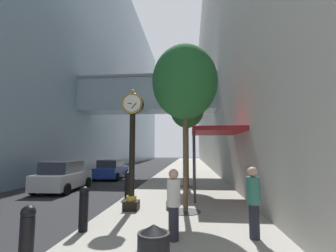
{
  "coord_description": "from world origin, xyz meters",
  "views": [
    {
      "loc": [
        3.21,
        -1.84,
        2.37
      ],
      "look_at": [
        0.86,
        23.64,
        4.99
      ],
      "focal_mm": 25.73,
      "sensor_mm": 36.0,
      "label": 1
    }
  ],
  "objects_px": {
    "street_tree_mid_near": "(187,109)",
    "pedestrian_by_clock": "(254,200)",
    "bollard_fourth": "(127,184)",
    "pedestrian_walking": "(173,202)",
    "bollard_nearest": "(27,238)",
    "street_tree_near": "(185,83)",
    "bollard_second": "(84,208)",
    "street_clock": "(132,142)",
    "car_silver_near": "(63,177)",
    "car_blue_mid": "(111,170)"
  },
  "relations": [
    {
      "from": "bollard_second",
      "to": "street_tree_near",
      "type": "relative_size",
      "value": 0.19
    },
    {
      "from": "street_tree_near",
      "to": "pedestrian_walking",
      "type": "xyz_separation_m",
      "value": [
        -0.25,
        -2.85,
        -3.91
      ]
    },
    {
      "from": "street_tree_mid_near",
      "to": "pedestrian_by_clock",
      "type": "xyz_separation_m",
      "value": [
        1.8,
        -8.75,
        -3.89
      ]
    },
    {
      "from": "street_tree_mid_near",
      "to": "pedestrian_walking",
      "type": "bearing_deg",
      "value": -91.57
    },
    {
      "from": "street_clock",
      "to": "car_silver_near",
      "type": "relative_size",
      "value": 1.1
    },
    {
      "from": "pedestrian_by_clock",
      "to": "street_tree_near",
      "type": "bearing_deg",
      "value": 125.2
    },
    {
      "from": "bollard_nearest",
      "to": "street_tree_near",
      "type": "relative_size",
      "value": 0.19
    },
    {
      "from": "bollard_fourth",
      "to": "street_tree_near",
      "type": "bearing_deg",
      "value": -39.63
    },
    {
      "from": "street_tree_near",
      "to": "pedestrian_by_clock",
      "type": "bearing_deg",
      "value": -54.8
    },
    {
      "from": "street_clock",
      "to": "bollard_fourth",
      "type": "height_order",
      "value": "street_clock"
    },
    {
      "from": "street_clock",
      "to": "bollard_second",
      "type": "xyz_separation_m",
      "value": [
        -0.75,
        -2.46,
        -1.9
      ]
    },
    {
      "from": "pedestrian_by_clock",
      "to": "car_silver_near",
      "type": "xyz_separation_m",
      "value": [
        -9.14,
        7.3,
        -0.27
      ]
    },
    {
      "from": "car_blue_mid",
      "to": "car_silver_near",
      "type": "bearing_deg",
      "value": -98.21
    },
    {
      "from": "street_tree_near",
      "to": "street_tree_mid_near",
      "type": "bearing_deg",
      "value": 90.0
    },
    {
      "from": "pedestrian_walking",
      "to": "car_blue_mid",
      "type": "distance_m",
      "value": 15.09
    },
    {
      "from": "bollard_nearest",
      "to": "bollard_fourth",
      "type": "height_order",
      "value": "same"
    },
    {
      "from": "bollard_nearest",
      "to": "street_tree_near",
      "type": "distance_m",
      "value": 6.94
    },
    {
      "from": "bollard_nearest",
      "to": "street_tree_near",
      "type": "height_order",
      "value": "street_tree_near"
    },
    {
      "from": "bollard_nearest",
      "to": "bollard_fourth",
      "type": "relative_size",
      "value": 1.0
    },
    {
      "from": "car_blue_mid",
      "to": "bollard_nearest",
      "type": "bearing_deg",
      "value": -76.87
    },
    {
      "from": "bollard_nearest",
      "to": "pedestrian_walking",
      "type": "xyz_separation_m",
      "value": [
        2.55,
        1.91,
        0.29
      ]
    },
    {
      "from": "bollard_fourth",
      "to": "car_blue_mid",
      "type": "xyz_separation_m",
      "value": [
        -3.65,
        8.58,
        0.0
      ]
    },
    {
      "from": "car_silver_near",
      "to": "bollard_nearest",
      "type": "bearing_deg",
      "value": -64.5
    },
    {
      "from": "street_tree_mid_near",
      "to": "bollard_nearest",
      "type": "bearing_deg",
      "value": -104.33
    },
    {
      "from": "bollard_fourth",
      "to": "pedestrian_by_clock",
      "type": "bearing_deg",
      "value": -46.63
    },
    {
      "from": "bollard_fourth",
      "to": "car_silver_near",
      "type": "xyz_separation_m",
      "value": [
        -4.54,
        2.44,
        0.06
      ]
    },
    {
      "from": "bollard_second",
      "to": "pedestrian_by_clock",
      "type": "xyz_separation_m",
      "value": [
        4.6,
        -0.15,
        0.33
      ]
    },
    {
      "from": "street_clock",
      "to": "car_silver_near",
      "type": "distance_m",
      "value": 7.32
    },
    {
      "from": "bollard_fourth",
      "to": "car_silver_near",
      "type": "relative_size",
      "value": 0.29
    },
    {
      "from": "street_clock",
      "to": "bollard_second",
      "type": "relative_size",
      "value": 3.78
    },
    {
      "from": "street_tree_mid_near",
      "to": "street_clock",
      "type": "bearing_deg",
      "value": -108.43
    },
    {
      "from": "pedestrian_walking",
      "to": "car_blue_mid",
      "type": "height_order",
      "value": "pedestrian_walking"
    },
    {
      "from": "bollard_second",
      "to": "car_silver_near",
      "type": "xyz_separation_m",
      "value": [
        -4.54,
        7.16,
        0.06
      ]
    },
    {
      "from": "bollard_fourth",
      "to": "street_tree_near",
      "type": "height_order",
      "value": "street_tree_near"
    },
    {
      "from": "bollard_second",
      "to": "car_silver_near",
      "type": "bearing_deg",
      "value": 122.39
    },
    {
      "from": "bollard_fourth",
      "to": "pedestrian_by_clock",
      "type": "height_order",
      "value": "pedestrian_by_clock"
    },
    {
      "from": "bollard_fourth",
      "to": "street_tree_mid_near",
      "type": "xyz_separation_m",
      "value": [
        2.8,
        3.88,
        4.22
      ]
    },
    {
      "from": "bollard_fourth",
      "to": "pedestrian_by_clock",
      "type": "xyz_separation_m",
      "value": [
        4.6,
        -4.87,
        0.33
      ]
    },
    {
      "from": "street_clock",
      "to": "street_tree_near",
      "type": "height_order",
      "value": "street_tree_near"
    },
    {
      "from": "street_tree_near",
      "to": "street_tree_mid_near",
      "type": "distance_m",
      "value": 6.2
    },
    {
      "from": "bollard_fourth",
      "to": "bollard_second",
      "type": "bearing_deg",
      "value": -90.0
    },
    {
      "from": "car_silver_near",
      "to": "street_tree_mid_near",
      "type": "bearing_deg",
      "value": 11.11
    },
    {
      "from": "street_tree_mid_near",
      "to": "bollard_fourth",
      "type": "bearing_deg",
      "value": -125.82
    },
    {
      "from": "street_tree_near",
      "to": "pedestrian_by_clock",
      "type": "relative_size",
      "value": 3.49
    },
    {
      "from": "bollard_fourth",
      "to": "street_tree_mid_near",
      "type": "relative_size",
      "value": 0.2
    },
    {
      "from": "bollard_fourth",
      "to": "pedestrian_walking",
      "type": "bearing_deg",
      "value": -63.72
    },
    {
      "from": "bollard_nearest",
      "to": "street_tree_mid_near",
      "type": "relative_size",
      "value": 0.2
    },
    {
      "from": "bollard_nearest",
      "to": "bollard_second",
      "type": "bearing_deg",
      "value": 90.0
    },
    {
      "from": "street_clock",
      "to": "pedestrian_walking",
      "type": "height_order",
      "value": "street_clock"
    },
    {
      "from": "street_tree_near",
      "to": "car_blue_mid",
      "type": "bearing_deg",
      "value": 120.63
    }
  ]
}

